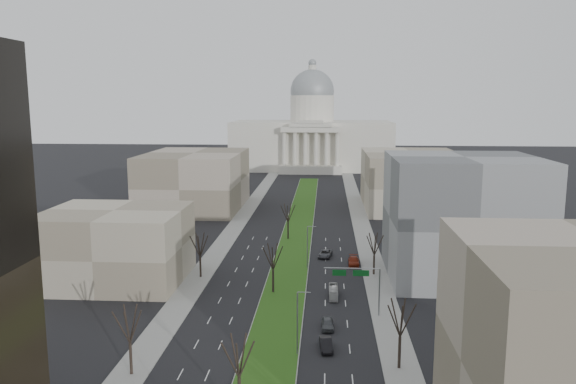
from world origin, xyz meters
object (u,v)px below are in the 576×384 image
at_px(car_grey_far, 325,254).
at_px(box_van, 333,292).
at_px(car_black, 326,344).
at_px(car_grey_near, 328,324).
at_px(car_red, 354,261).

distance_m(car_grey_far, box_van, 25.71).
bearing_deg(box_van, car_black, -93.73).
bearing_deg(car_black, car_grey_far, 84.32).
relative_size(car_grey_near, car_grey_far, 0.82).
bearing_deg(car_red, car_grey_far, 138.99).
bearing_deg(car_grey_far, car_grey_near, -79.49).
bearing_deg(box_van, car_grey_far, 93.16).
distance_m(car_grey_near, car_grey_far, 39.78).
relative_size(car_red, box_van, 0.86).
bearing_deg(car_grey_far, box_van, -76.72).
height_order(car_grey_far, box_van, box_van).
xyz_separation_m(car_black, car_red, (5.85, 41.69, 0.04)).
height_order(car_black, box_van, box_van).
bearing_deg(box_van, car_grey_near, -94.64).
bearing_deg(car_grey_near, box_van, 83.58).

